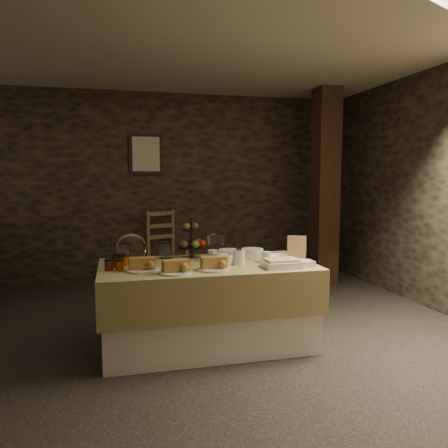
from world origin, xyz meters
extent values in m
cube|color=black|center=(0.00, 0.00, 0.00)|extent=(5.50, 5.00, 0.01)
cube|color=black|center=(0.00, 2.50, 1.30)|extent=(5.50, 0.02, 2.60)
cube|color=black|center=(0.00, -2.50, 1.30)|extent=(5.50, 0.02, 2.60)
cube|color=beige|center=(0.00, 0.00, 2.60)|extent=(5.50, 5.00, 0.01)
cube|color=white|center=(0.17, -0.14, 0.33)|extent=(1.72, 0.88, 0.67)
cube|color=#8F7D51|center=(0.17, -0.14, 0.52)|extent=(1.78, 0.95, 0.36)
cube|color=brown|center=(0.10, 2.23, 0.24)|extent=(0.59, 0.58, 0.05)
cube|color=brown|center=(0.10, 2.42, 0.76)|extent=(0.41, 0.20, 0.43)
cube|color=black|center=(2.16, 1.67, 1.30)|extent=(0.30, 0.30, 2.60)
cube|color=black|center=(-0.15, 2.47, 1.75)|extent=(0.45, 0.03, 0.55)
cube|color=beige|center=(-0.15, 2.45, 1.75)|extent=(0.37, 0.01, 0.47)
cylinder|color=silver|center=(0.38, -0.06, 0.75)|extent=(0.19, 0.19, 0.10)
cylinder|color=silver|center=(0.62, 0.03, 0.75)|extent=(0.20, 0.20, 0.08)
cylinder|color=silver|center=(0.42, -0.23, 0.76)|extent=(0.10, 0.10, 0.12)
imported|color=silver|center=(0.26, -0.21, 0.76)|extent=(0.16, 0.16, 0.10)
imported|color=silver|center=(0.30, -0.29, 0.75)|extent=(0.12, 0.12, 0.10)
cylinder|color=silver|center=(0.24, -0.02, 0.75)|extent=(0.09, 0.09, 0.09)
cylinder|color=silver|center=(0.67, -0.19, 0.75)|extent=(0.08, 0.08, 0.09)
imported|color=silver|center=(0.78, -0.16, 0.73)|extent=(0.22, 0.22, 0.05)
cylinder|color=brown|center=(-0.45, 0.09, 0.71)|extent=(0.26, 0.26, 0.01)
cylinder|color=#53321C|center=(-0.45, 0.09, 0.75)|extent=(0.22, 0.22, 0.07)
sphere|color=white|center=(-0.45, 0.09, 0.82)|extent=(0.26, 0.26, 0.26)
cylinder|color=black|center=(0.09, 0.17, 0.88)|extent=(0.03, 0.03, 0.36)
cylinder|color=black|center=(0.09, 0.17, 0.80)|extent=(0.25, 0.25, 0.01)
cylinder|color=black|center=(0.09, 0.17, 0.96)|extent=(0.18, 0.18, 0.01)
sphere|color=olive|center=(0.15, 0.20, 0.83)|extent=(0.07, 0.07, 0.07)
sphere|color=#9F1704|center=(0.04, 0.21, 0.83)|extent=(0.07, 0.07, 0.07)
sphere|color=olive|center=(0.11, 0.10, 0.83)|extent=(0.07, 0.07, 0.07)
sphere|color=brown|center=(0.01, 0.13, 0.83)|extent=(0.07, 0.07, 0.07)
sphere|color=#9F1704|center=(0.17, 0.12, 0.83)|extent=(0.07, 0.07, 0.07)
cylinder|color=silver|center=(-0.38, -0.29, 0.71)|extent=(0.26, 0.26, 0.01)
cube|color=brown|center=(-0.38, -0.29, 0.76)|extent=(0.20, 0.10, 0.09)
cylinder|color=silver|center=(-0.14, -0.44, 0.71)|extent=(0.26, 0.26, 0.01)
cube|color=brown|center=(-0.14, -0.44, 0.76)|extent=(0.21, 0.12, 0.09)
cylinder|color=silver|center=(0.17, -0.39, 0.71)|extent=(0.26, 0.26, 0.01)
cube|color=brown|center=(0.17, -0.39, 0.76)|extent=(0.20, 0.10, 0.09)
cylinder|color=maroon|center=(-0.59, -0.11, 0.74)|extent=(0.06, 0.06, 0.07)
cylinder|color=#AB4A04|center=(-0.55, -0.24, 0.74)|extent=(0.06, 0.06, 0.07)
cylinder|color=maroon|center=(-0.63, -0.21, 0.74)|extent=(0.06, 0.06, 0.07)
cylinder|color=#AB4A04|center=(-0.51, -0.04, 0.74)|extent=(0.06, 0.06, 0.07)
cylinder|color=maroon|center=(-0.57, 0.02, 0.74)|extent=(0.06, 0.06, 0.07)
cube|color=silver|center=(0.72, -0.43, 0.73)|extent=(0.30, 0.22, 0.05)
cube|color=#EDC277|center=(0.72, -0.43, 0.76)|extent=(0.26, 0.18, 0.02)
cube|color=silver|center=(0.93, -0.42, 0.73)|extent=(0.14, 0.14, 0.04)
cube|color=brown|center=(1.02, -0.05, 0.79)|extent=(0.18, 0.13, 0.22)
cylinder|color=white|center=(-0.15, 0.23, 0.78)|extent=(0.10, 0.10, 0.16)
cylinder|color=white|center=(-0.14, 0.17, 0.77)|extent=(0.09, 0.09, 0.14)
camera|label=1|loc=(-0.57, -3.69, 1.43)|focal=35.00mm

